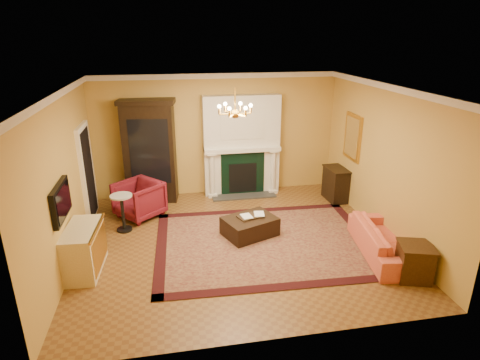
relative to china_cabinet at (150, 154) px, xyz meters
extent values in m
cube|color=brown|center=(1.64, -2.49, -1.19)|extent=(6.00, 5.50, 0.02)
cube|color=white|center=(1.64, -2.49, 1.83)|extent=(6.00, 5.50, 0.02)
cube|color=gold|center=(1.64, 0.27, 0.32)|extent=(6.00, 0.02, 3.00)
cube|color=gold|center=(1.64, -5.25, 0.32)|extent=(6.00, 0.02, 3.00)
cube|color=gold|center=(-1.37, -2.49, 0.32)|extent=(0.02, 5.50, 3.00)
cube|color=gold|center=(4.65, -2.49, 0.32)|extent=(0.02, 5.50, 3.00)
cube|color=silver|center=(2.24, 0.10, 0.07)|extent=(1.90, 0.32, 2.50)
cube|color=silver|center=(2.24, -0.07, 0.67)|extent=(1.10, 0.01, 0.80)
cube|color=black|center=(2.24, -0.07, -0.63)|extent=(1.10, 0.02, 1.10)
cube|color=black|center=(2.24, -0.08, -0.73)|extent=(0.70, 0.02, 0.75)
cube|color=#333333|center=(2.24, -0.19, -1.16)|extent=(1.60, 0.50, 0.04)
cube|color=silver|center=(2.24, 0.04, 0.00)|extent=(1.90, 0.44, 0.10)
cylinder|color=silver|center=(1.46, -0.08, -0.59)|extent=(0.14, 0.14, 1.18)
cylinder|color=silver|center=(3.02, -0.08, -0.59)|extent=(0.14, 0.14, 1.18)
cube|color=silver|center=(1.64, 0.22, 1.76)|extent=(6.00, 0.08, 0.12)
cube|color=silver|center=(-1.32, -2.49, 1.76)|extent=(0.08, 5.50, 0.12)
cube|color=silver|center=(4.60, -2.49, 1.76)|extent=(0.08, 5.50, 0.12)
cube|color=white|center=(-1.32, -0.79, -0.13)|extent=(0.08, 1.05, 2.10)
cube|color=black|center=(-1.29, -0.79, -0.16)|extent=(0.02, 0.85, 1.95)
cube|color=black|center=(-1.31, -3.09, 0.17)|extent=(0.08, 0.95, 0.58)
cube|color=black|center=(-1.27, -3.09, 0.17)|extent=(0.01, 0.85, 0.48)
cube|color=gold|center=(4.61, -1.09, 0.47)|extent=(0.05, 0.76, 1.05)
cube|color=white|center=(4.58, -1.09, 0.47)|extent=(0.01, 0.62, 0.90)
cylinder|color=gold|center=(1.64, -2.49, 1.62)|extent=(0.03, 0.03, 0.40)
sphere|color=gold|center=(1.64, -2.49, 1.37)|extent=(0.16, 0.16, 0.16)
sphere|color=#FFE5B2|center=(1.92, -2.49, 1.51)|extent=(0.07, 0.07, 0.07)
sphere|color=#FFE5B2|center=(1.78, -2.25, 1.51)|extent=(0.07, 0.07, 0.07)
sphere|color=#FFE5B2|center=(1.50, -2.25, 1.51)|extent=(0.07, 0.07, 0.07)
sphere|color=#FFE5B2|center=(1.36, -2.49, 1.51)|extent=(0.07, 0.07, 0.07)
sphere|color=#FFE5B2|center=(1.50, -2.73, 1.51)|extent=(0.07, 0.07, 0.07)
sphere|color=#FFE5B2|center=(1.78, -2.73, 1.51)|extent=(0.07, 0.07, 0.07)
cube|color=#400D15|center=(2.21, -2.63, -1.17)|extent=(4.36, 3.33, 0.02)
cube|color=black|center=(0.00, 0.00, 0.00)|extent=(1.24, 0.68, 2.36)
imported|color=maroon|center=(-0.28, -0.95, -0.73)|extent=(1.20, 1.20, 0.90)
cylinder|color=black|center=(-0.57, -1.59, -1.16)|extent=(0.31, 0.31, 0.04)
cylinder|color=black|center=(-0.57, -1.59, -0.78)|extent=(0.07, 0.07, 0.71)
cylinder|color=silver|center=(-0.57, -1.59, -0.40)|extent=(0.45, 0.45, 0.03)
cube|color=beige|center=(-1.09, -3.02, -0.77)|extent=(0.58, 1.12, 0.82)
imported|color=#E26D47|center=(4.25, -3.44, -0.80)|extent=(0.85, 1.99, 0.76)
cube|color=#3C2410|center=(4.36, -4.26, -0.89)|extent=(0.63, 0.63, 0.59)
cube|color=black|center=(4.42, -0.82, -0.79)|extent=(0.44, 0.73, 0.79)
cube|color=black|center=(1.97, -2.27, -0.98)|extent=(1.20, 1.05, 0.37)
cube|color=black|center=(1.94, -2.24, -0.78)|extent=(0.49, 0.43, 0.03)
imported|color=gray|center=(1.80, -2.29, -0.63)|extent=(0.20, 0.06, 0.27)
imported|color=gray|center=(2.08, -2.19, -0.63)|extent=(0.20, 0.05, 0.28)
cylinder|color=gray|center=(1.72, 0.04, 0.09)|extent=(0.10, 0.10, 0.08)
cone|color=#0F3818|center=(1.72, 0.04, 0.29)|extent=(0.15, 0.15, 0.31)
cylinder|color=gray|center=(2.88, 0.04, 0.10)|extent=(0.12, 0.12, 0.10)
cone|color=#0F3818|center=(2.88, 0.04, 0.33)|extent=(0.17, 0.17, 0.37)
camera|label=1|loc=(0.46, -9.43, 2.71)|focal=30.00mm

